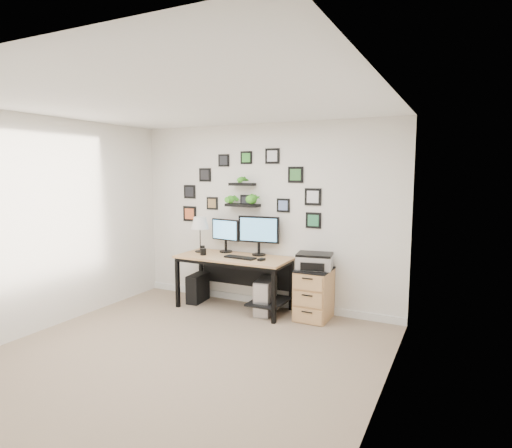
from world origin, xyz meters
The scene contains 14 objects.
room centered at (0.00, 1.98, 0.05)m, with size 4.00×4.00×4.00m.
desk centered at (-0.26, 1.67, 0.63)m, with size 1.60×0.70×0.75m.
monitor_left centered at (-0.56, 1.86, 1.04)m, with size 0.48×0.21×0.49m.
monitor_right centered at (-0.02, 1.86, 1.08)m, with size 0.60×0.21×0.56m.
keyboard centered at (-0.16, 1.56, 0.76)m, with size 0.45×0.14×0.02m, color black.
mouse centered at (0.17, 1.55, 0.77)m, with size 0.07×0.10×0.03m, color black.
table_lamp centered at (-0.91, 1.72, 1.17)m, with size 0.26×0.26×0.52m.
mug centered at (-0.74, 1.53, 0.80)m, with size 0.08×0.08×0.10m, color black.
pen_cup centered at (-0.90, 1.76, 0.79)m, with size 0.07×0.07×0.09m, color black.
pc_tower_black centered at (-0.94, 1.68, 0.21)m, with size 0.18×0.41×0.41m, color black.
pc_tower_grey centered at (0.19, 1.64, 0.24)m, with size 0.28×0.51×0.47m.
file_cabinet centered at (0.85, 1.72, 0.34)m, with size 0.43×0.53×0.67m.
printer centered at (0.85, 1.74, 0.77)m, with size 0.50×0.43×0.20m.
wall_decor centered at (-0.27, 1.93, 1.65)m, with size 2.25×0.18×1.09m.
Camera 1 is at (2.58, -3.50, 1.94)m, focal length 30.00 mm.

